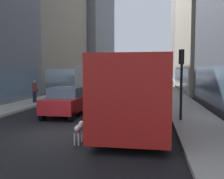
# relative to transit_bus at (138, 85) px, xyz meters

# --- Properties ---
(ground_plane) EXTENTS (120.00, 120.00, 0.00)m
(ground_plane) POSITION_rel_transit_bus_xyz_m (-2.80, 31.54, -1.78)
(ground_plane) COLOR black
(sidewalk_left) EXTENTS (2.40, 110.00, 0.15)m
(sidewalk_left) POSITION_rel_transit_bus_xyz_m (-8.50, 31.54, -1.70)
(sidewalk_left) COLOR #ADA89E
(sidewalk_left) RESTS_ON ground
(sidewalk_right) EXTENTS (2.40, 110.00, 0.15)m
(sidewalk_right) POSITION_rel_transit_bus_xyz_m (2.90, 31.54, -1.70)
(sidewalk_right) COLOR #ADA89E
(sidewalk_right) RESTS_ON ground
(building_left_far) EXTENTS (10.96, 21.58, 22.11)m
(building_left_far) POSITION_rel_transit_bus_xyz_m (-14.70, 40.68, 9.27)
(building_left_far) COLOR slate
(building_left_far) RESTS_ON ground
(building_right_mid) EXTENTS (9.89, 16.32, 18.93)m
(building_right_mid) POSITION_rel_transit_bus_xyz_m (9.10, 19.06, 7.68)
(building_right_mid) COLOR #B2A893
(building_right_mid) RESTS_ON ground
(building_right_far) EXTENTS (8.79, 16.26, 28.20)m
(building_right_far) POSITION_rel_transit_bus_xyz_m (9.10, 36.56, 12.31)
(building_right_far) COLOR gray
(building_right_far) RESTS_ON ground
(transit_bus) EXTENTS (2.78, 11.53, 3.05)m
(transit_bus) POSITION_rel_transit_bus_xyz_m (0.00, 0.00, 0.00)
(transit_bus) COLOR red
(transit_bus) RESTS_ON ground
(car_black_suv) EXTENTS (1.87, 4.00, 1.62)m
(car_black_suv) POSITION_rel_transit_bus_xyz_m (0.00, 18.49, -0.96)
(car_black_suv) COLOR black
(car_black_suv) RESTS_ON ground
(car_red_coupe) EXTENTS (1.77, 4.15, 1.62)m
(car_red_coupe) POSITION_rel_transit_bus_xyz_m (-4.00, 0.54, -0.96)
(car_red_coupe) COLOR red
(car_red_coupe) RESTS_ON ground
(car_silver_sedan) EXTENTS (1.80, 4.18, 1.62)m
(car_silver_sedan) POSITION_rel_transit_bus_xyz_m (-5.60, 36.75, -0.96)
(car_silver_sedan) COLOR #B7BABF
(car_silver_sedan) RESTS_ON ground
(box_truck) EXTENTS (2.30, 7.50, 3.05)m
(box_truck) POSITION_rel_transit_bus_xyz_m (-5.60, 13.87, -0.11)
(box_truck) COLOR #A51919
(box_truck) RESTS_ON ground
(dalmatian_dog) EXTENTS (0.22, 0.96, 0.72)m
(dalmatian_dog) POSITION_rel_transit_bus_xyz_m (-1.79, -4.51, -1.26)
(dalmatian_dog) COLOR white
(dalmatian_dog) RESTS_ON ground
(pedestrian_with_handbag) EXTENTS (0.45, 0.34, 1.69)m
(pedestrian_with_handbag) POSITION_rel_transit_bus_xyz_m (-8.03, 4.52, -0.76)
(pedestrian_with_handbag) COLOR #1E1E2D
(pedestrian_with_handbag) RESTS_ON sidewalk_left
(traffic_light_near) EXTENTS (0.24, 0.41, 3.40)m
(traffic_light_near) POSITION_rel_transit_bus_xyz_m (2.10, -0.47, 0.66)
(traffic_light_near) COLOR black
(traffic_light_near) RESTS_ON sidewalk_right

